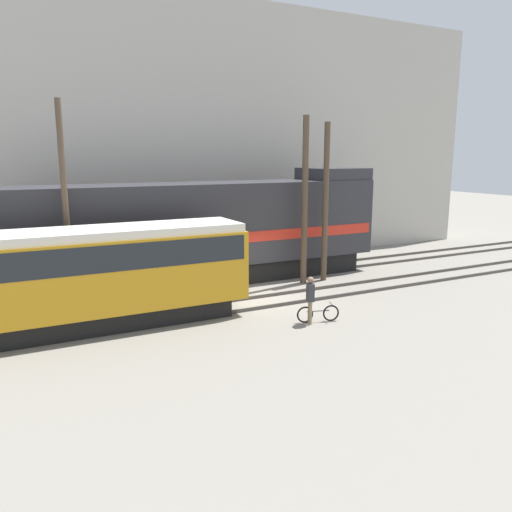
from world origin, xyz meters
name	(u,v)px	position (x,y,z in m)	size (l,w,h in m)	color
ground_plane	(261,297)	(0.00, 0.00, 0.00)	(120.00, 120.00, 0.00)	gray
track_near	(270,300)	(0.00, -0.84, 0.07)	(60.00, 1.50, 0.14)	#47423D
track_far	(229,278)	(0.00, 3.45, 0.07)	(60.00, 1.50, 0.14)	#47423D
building_backdrop	(180,136)	(0.00, 10.39, 7.15)	(38.44, 6.00, 14.29)	#B7B2A8
freight_locomotive	(205,231)	(-1.23, 3.45, 2.51)	(17.82, 3.04, 5.37)	black
streetcar	(106,271)	(-6.60, -0.84, 2.03)	(9.97, 2.54, 3.55)	black
bicycle	(318,314)	(0.34, -3.86, 0.31)	(1.56, 0.61, 0.68)	black
person	(310,295)	(-0.04, -3.90, 1.08)	(0.31, 0.41, 1.76)	#8C7A5B
utility_pole_left	(66,210)	(-7.56, 1.31, 4.02)	(0.22, 0.22, 8.04)	#4C3D2D
utility_pole_center	(305,201)	(2.96, 1.31, 3.91)	(0.29, 0.29, 7.82)	#4C3D2D
utility_pole_right	(325,203)	(4.13, 1.31, 3.78)	(0.28, 0.28, 7.55)	#4C3D2D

